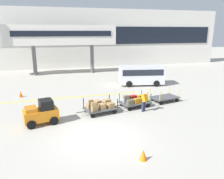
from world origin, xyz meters
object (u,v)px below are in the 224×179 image
shuttle_van (141,74)px  safety_cone_near (143,155)px  baggage_cart_tail (164,98)px  safety_cone_far (21,94)px  baggage_cart_middle (135,101)px  baggage_tug (41,113)px  baggage_cart_lead (100,106)px  baggage_handler (145,100)px

shuttle_van → safety_cone_near: (-5.57, -13.92, -0.96)m
baggage_cart_tail → safety_cone_far: (-11.99, 4.53, -0.07)m
baggage_cart_middle → safety_cone_near: baggage_cart_middle is taller
shuttle_van → safety_cone_far: (-12.35, -1.58, -0.96)m
safety_cone_near → baggage_tug: bearing=130.1°
safety_cone_far → safety_cone_near: bearing=-61.2°
baggage_cart_tail → safety_cone_near: bearing=-123.7°
safety_cone_near → baggage_cart_middle: bearing=72.4°
baggage_cart_middle → baggage_cart_tail: 3.02m
baggage_cart_lead → safety_cone_far: size_ratio=5.61×
baggage_cart_tail → shuttle_van: (0.36, 6.11, 0.89)m
baggage_cart_lead → safety_cone_near: baggage_cart_lead is taller
safety_cone_far → shuttle_van: bearing=7.3°
baggage_tug → shuttle_van: bearing=39.1°
baggage_handler → baggage_cart_lead: bearing=170.4°
baggage_cart_tail → baggage_handler: size_ratio=1.97×
baggage_tug → shuttle_van: shuttle_van is taller
baggage_cart_middle → safety_cone_far: (-9.05, 5.19, -0.22)m
baggage_tug → safety_cone_far: (-2.09, 6.77, -0.48)m
baggage_handler → safety_cone_far: baggage_handler is taller
baggage_cart_lead → baggage_cart_tail: same height
baggage_cart_lead → shuttle_van: size_ratio=0.61×
baggage_tug → baggage_handler: baggage_tug is taller
baggage_cart_middle → baggage_cart_tail: bearing=12.6°
safety_cone_near → safety_cone_far: size_ratio=1.00×
baggage_handler → safety_cone_near: bearing=-113.4°
safety_cone_far → baggage_cart_lead: bearing=-43.5°
baggage_tug → baggage_cart_lead: size_ratio=0.74×
baggage_tug → safety_cone_far: baggage_tug is taller
baggage_cart_lead → baggage_cart_tail: 6.00m
baggage_cart_lead → baggage_cart_tail: bearing=12.5°
baggage_tug → safety_cone_far: bearing=107.1°
baggage_cart_lead → baggage_handler: size_ratio=1.97×
baggage_tug → shuttle_van: size_ratio=0.45×
baggage_cart_middle → baggage_tug: bearing=-167.2°
baggage_cart_middle → shuttle_van: bearing=64.0°
baggage_tug → baggage_cart_tail: 10.17m
baggage_cart_tail → shuttle_van: bearing=86.6°
baggage_cart_middle → shuttle_van: size_ratio=0.61×
baggage_tug → baggage_handler: (7.28, 0.40, 0.11)m
baggage_tug → safety_cone_near: 7.30m
baggage_cart_tail → shuttle_van: 6.19m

